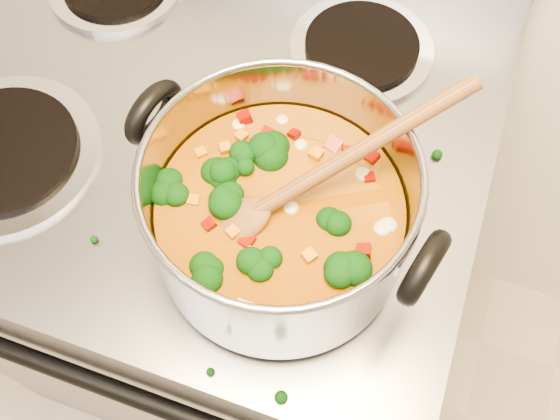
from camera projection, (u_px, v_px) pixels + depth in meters
The scene contains 4 objects.
electric_range at pixel (222, 245), 1.21m from camera, with size 0.78×0.70×1.08m.
stockpot at pixel (280, 213), 0.64m from camera, with size 0.33×0.27×0.16m.
wooden_spoon at pixel (297, 188), 0.61m from camera, with size 0.23×0.22×0.13m.
cooktop_crumbs at pixel (367, 293), 0.68m from camera, with size 0.26×0.34×0.01m.
Camera 1 is at (0.22, 0.72, 1.57)m, focal length 40.00 mm.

